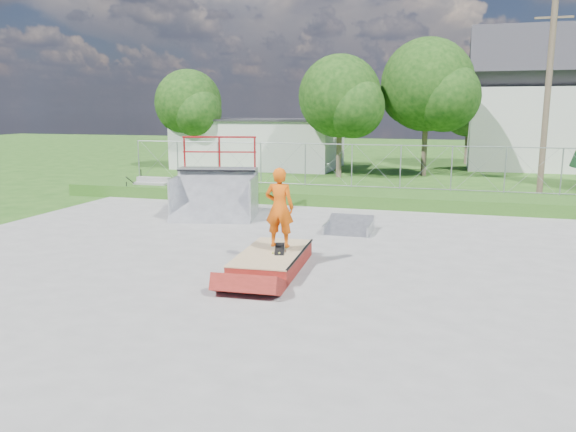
{
  "coord_description": "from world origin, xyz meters",
  "views": [
    {
      "loc": [
        3.92,
        -12.65,
        3.72
      ],
      "look_at": [
        0.11,
        0.54,
        1.1
      ],
      "focal_mm": 35.0,
      "sensor_mm": 36.0,
      "label": 1
    }
  ],
  "objects_px": {
    "grind_box": "(272,261)",
    "skater": "(279,211)",
    "flat_bank_ramp": "(349,226)",
    "quarter_pipe": "(214,179)"
  },
  "relations": [
    {
      "from": "grind_box",
      "to": "quarter_pipe",
      "type": "distance_m",
      "value": 6.74
    },
    {
      "from": "skater",
      "to": "quarter_pipe",
      "type": "bearing_deg",
      "value": -54.91
    },
    {
      "from": "flat_bank_ramp",
      "to": "skater",
      "type": "relative_size",
      "value": 0.79
    },
    {
      "from": "quarter_pipe",
      "to": "flat_bank_ramp",
      "type": "height_order",
      "value": "quarter_pipe"
    },
    {
      "from": "skater",
      "to": "flat_bank_ramp",
      "type": "bearing_deg",
      "value": -103.26
    },
    {
      "from": "grind_box",
      "to": "flat_bank_ramp",
      "type": "bearing_deg",
      "value": 73.65
    },
    {
      "from": "skater",
      "to": "grind_box",
      "type": "bearing_deg",
      "value": 33.17
    },
    {
      "from": "grind_box",
      "to": "skater",
      "type": "xyz_separation_m",
      "value": [
        0.15,
        0.11,
        1.19
      ]
    },
    {
      "from": "quarter_pipe",
      "to": "skater",
      "type": "relative_size",
      "value": 1.48
    },
    {
      "from": "flat_bank_ramp",
      "to": "grind_box",
      "type": "bearing_deg",
      "value": -103.44
    }
  ]
}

